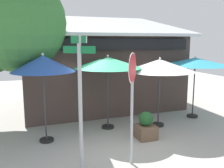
# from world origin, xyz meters

# --- Properties ---
(ground_plane) EXTENTS (28.00, 28.00, 0.10)m
(ground_plane) POSITION_xyz_m (0.00, 0.00, -0.05)
(ground_plane) COLOR #ADA8A0
(cafe_building) EXTENTS (7.53, 5.77, 4.51)m
(cafe_building) POSITION_xyz_m (0.70, 4.72, 1.77)
(cafe_building) COLOR #473833
(cafe_building) RESTS_ON ground
(street_sign_post) EXTENTS (0.63, 0.68, 3.26)m
(street_sign_post) POSITION_xyz_m (-1.59, -1.64, 1.95)
(street_sign_post) COLOR #A8AAB2
(street_sign_post) RESTS_ON ground
(stop_sign) EXTENTS (0.48, 0.60, 2.86)m
(stop_sign) POSITION_xyz_m (-0.28, -1.60, 1.99)
(stop_sign) COLOR #A8AAB2
(stop_sign) RESTS_ON ground
(patio_umbrella_royal_blue_left) EXTENTS (1.91, 1.91, 2.78)m
(patio_umbrella_royal_blue_left) POSITION_xyz_m (-2.20, 0.63, 2.43)
(patio_umbrella_royal_blue_left) COLOR black
(patio_umbrella_royal_blue_left) RESTS_ON ground
(patio_umbrella_forest_green_center) EXTENTS (2.40, 2.40, 2.66)m
(patio_umbrella_forest_green_center) POSITION_xyz_m (0.03, 1.12, 2.37)
(patio_umbrella_forest_green_center) COLOR black
(patio_umbrella_forest_green_center) RESTS_ON ground
(patio_umbrella_ivory_right) EXTENTS (2.51, 2.51, 2.55)m
(patio_umbrella_ivory_right) POSITION_xyz_m (1.86, 0.71, 2.25)
(patio_umbrella_ivory_right) COLOR black
(patio_umbrella_ivory_right) RESTS_ON ground
(patio_umbrella_teal_far_right) EXTENTS (2.61, 2.61, 2.54)m
(patio_umbrella_teal_far_right) POSITION_xyz_m (3.77, 1.18, 2.29)
(patio_umbrella_teal_far_right) COLOR black
(patio_umbrella_teal_far_right) RESTS_ON ground
(sidewalk_planter) EXTENTS (0.61, 0.61, 0.90)m
(sidewalk_planter) POSITION_xyz_m (0.85, -0.24, 0.39)
(sidewalk_planter) COLOR brown
(sidewalk_planter) RESTS_ON ground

